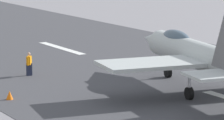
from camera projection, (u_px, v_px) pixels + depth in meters
The scene contains 3 objects.
fighter_jet at pixel (201, 55), 41.72m from camera, with size 16.86×13.96×5.55m.
crew_person at pixel (29, 64), 47.03m from camera, with size 0.56×0.50×1.68m.
marker_cone_mid at pixel (10, 95), 39.94m from camera, with size 0.44×0.44×0.55m, color orange.
Camera 1 is at (-28.20, 26.24, 9.31)m, focal length 107.15 mm.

